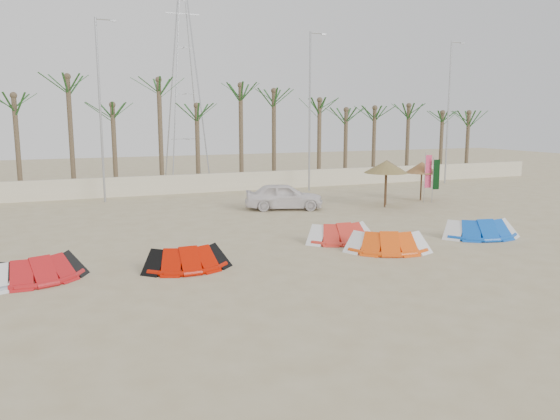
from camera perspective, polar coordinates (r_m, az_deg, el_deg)
name	(u,v)px	position (r m, az deg, el deg)	size (l,w,h in m)	color
ground	(350,277)	(18.14, 7.28, -7.00)	(120.00, 120.00, 0.00)	#BCAE8B
boundary_wall	(192,184)	(38.34, -9.13, 2.74)	(60.00, 0.30, 1.30)	beige
palm_line	(195,99)	(39.71, -8.91, 11.36)	(52.00, 4.00, 7.70)	brown
lamp_b	(101,108)	(35.19, -18.23, 10.13)	(1.25, 0.14, 11.00)	#A5A8AD
lamp_c	(310,109)	(38.85, 3.17, 10.50)	(1.25, 0.14, 11.00)	#A5A8AD
lamp_d	(449,110)	(45.32, 17.22, 9.96)	(1.25, 0.14, 11.00)	#A5A8AD
pylon	(188,183)	(44.45, -9.64, 2.81)	(3.00, 3.00, 14.00)	#A5A8AD
kite_red_left	(39,267)	(19.27, -23.84, -5.47)	(3.36, 2.34, 0.90)	red
kite_red_mid	(186,257)	(19.22, -9.84, -4.82)	(2.97, 1.57, 0.90)	#B71100
kite_red_right	(339,232)	(23.17, 6.17, -2.26)	(3.10, 1.74, 0.90)	red
kite_orange	(383,240)	(21.78, 10.76, -3.13)	(3.62, 2.56, 0.90)	#F94F0C
kite_blue	(477,227)	(25.42, 19.88, -1.71)	(3.58, 2.15, 0.90)	blue
parasol_left	(386,167)	(32.10, 11.01, 4.44)	(2.54, 2.54, 2.72)	#4C331E
parasol_mid	(387,166)	(33.14, 11.10, 4.53)	(2.33, 2.33, 2.68)	#4C331E
parasol_right	(422,168)	(35.45, 14.60, 4.32)	(2.10, 2.10, 2.43)	#4C331E
flag_pink	(427,173)	(34.66, 15.13, 3.77)	(0.45, 0.09, 3.09)	#A5A8AD
flag_green	(435,176)	(34.68, 15.91, 3.46)	(0.45, 0.10, 2.80)	#A5A8AD
car	(284,196)	(31.05, 0.42, 1.46)	(1.78, 4.42, 1.51)	white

